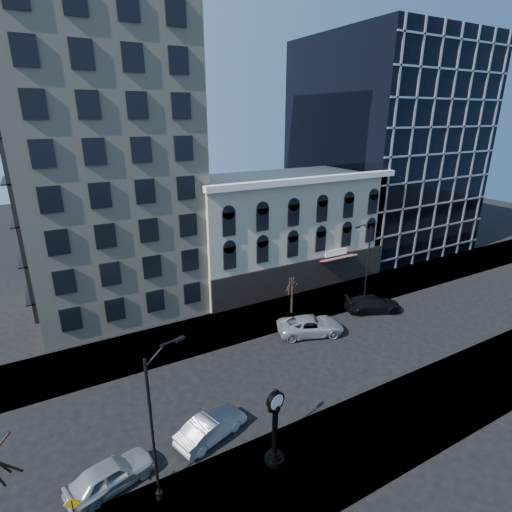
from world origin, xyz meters
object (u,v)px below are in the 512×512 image
street_clock (275,430)px  warning_sign (73,509)px  car_near_b (211,427)px  street_lamp_near (160,384)px  car_near_a (110,475)px

street_clock → warning_sign: (-10.02, 0.94, -0.66)m
warning_sign → car_near_b: (7.73, 2.51, -0.88)m
street_lamp_near → car_near_a: street_lamp_near is taller
warning_sign → car_near_b: bearing=30.3°
warning_sign → car_near_b: warning_sign is taller
warning_sign → car_near_a: size_ratio=0.49×
car_near_a → street_clock: bearing=-123.5°
street_lamp_near → car_near_b: bearing=16.9°
street_clock → warning_sign: bearing=162.3°
street_lamp_near → car_near_a: (-2.55, 1.79, -5.85)m
warning_sign → street_clock: bearing=7.0°
street_clock → car_near_b: street_clock is taller
warning_sign → street_lamp_near: bearing=14.2°
car_near_a → car_near_b: size_ratio=1.00×
car_near_b → warning_sign: bearing=90.1°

